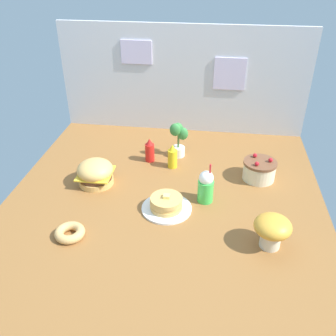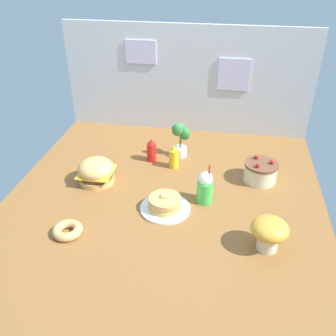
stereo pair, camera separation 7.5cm
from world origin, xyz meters
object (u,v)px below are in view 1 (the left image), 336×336
layer_cake (259,170)px  cream_soda_cup (206,187)px  pancake_stack (166,204)px  mustard_bottle (172,157)px  donut_pink_glaze (70,232)px  potted_plant (178,138)px  burger (95,173)px  mushroom_stool (272,229)px  ketchup_bottle (150,151)px

layer_cake → cream_soda_cup: size_ratio=0.83×
pancake_stack → mustard_bottle: mustard_bottle is taller
donut_pink_glaze → cream_soda_cup: bearing=31.0°
mustard_bottle → potted_plant: 0.19m
burger → donut_pink_glaze: bearing=-88.5°
burger → layer_cake: size_ratio=1.06×
cream_soda_cup → pancake_stack: bearing=-151.5°
pancake_stack → donut_pink_glaze: size_ratio=1.83×
cream_soda_cup → potted_plant: (-0.24, 0.56, 0.04)m
layer_cake → cream_soda_cup: 0.48m
mustard_bottle → mushroom_stool: mushroom_stool is taller
ketchup_bottle → donut_pink_glaze: bearing=-108.3°
burger → donut_pink_glaze: 0.55m
mushroom_stool → layer_cake: bearing=91.2°
cream_soda_cup → layer_cake: bearing=41.0°
cream_soda_cup → mushroom_stool: 0.52m
cream_soda_cup → potted_plant: potted_plant is taller
cream_soda_cup → ketchup_bottle: bearing=134.2°
potted_plant → mushroom_stool: (0.61, -0.93, -0.03)m
ketchup_bottle → cream_soda_cup: bearing=-45.8°
burger → pancake_stack: burger is taller
pancake_stack → mushroom_stool: size_ratio=1.55×
potted_plant → burger: bearing=-138.2°
cream_soda_cup → burger: bearing=172.4°
ketchup_bottle → mushroom_stool: mushroom_stool is taller
mustard_bottle → donut_pink_glaze: 0.96m
layer_cake → mushroom_stool: size_ratio=1.13×
layer_cake → burger: bearing=-169.3°
mustard_bottle → potted_plant: potted_plant is taller
donut_pink_glaze → potted_plant: (0.50, 1.01, 0.12)m
layer_cake → ketchup_bottle: (-0.80, 0.14, 0.01)m
cream_soda_cup → mustard_bottle: bearing=124.2°
layer_cake → mustard_bottle: (-0.62, 0.08, 0.01)m
burger → cream_soda_cup: cream_soda_cup is taller
donut_pink_glaze → ketchup_bottle: bearing=71.7°
cream_soda_cup → donut_pink_glaze: 0.87m
mustard_bottle → potted_plant: size_ratio=0.66×
layer_cake → mushroom_stool: (0.01, -0.68, 0.05)m
pancake_stack → layer_cake: (0.59, 0.44, 0.03)m
pancake_stack → layer_cake: bearing=36.5°
pancake_stack → layer_cake: size_ratio=1.36×
ketchup_bottle → mushroom_stool: bearing=-45.4°
pancake_stack → ketchup_bottle: size_ratio=1.70×
burger → ketchup_bottle: ketchup_bottle is taller
donut_pink_glaze → mushroom_stool: 1.12m
potted_plant → pancake_stack: bearing=-89.7°
donut_pink_glaze → pancake_stack: bearing=32.2°
layer_cake → mustard_bottle: bearing=173.0°
mustard_bottle → ketchup_bottle: bearing=159.3°
burger → mushroom_stool: (1.13, -0.47, 0.04)m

